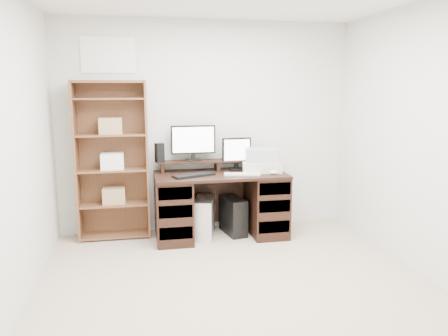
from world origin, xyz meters
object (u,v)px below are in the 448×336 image
object	(u,v)px
desk	(220,204)
tower_silver	(204,218)
monitor_wide	(193,141)
tower_black	(233,216)
printer	(262,167)
monitor_small	(237,152)
bookshelf	(112,159)

from	to	relation	value
desk	tower_silver	size ratio (longest dim) A/B	3.25
monitor_wide	tower_black	distance (m)	1.00
printer	tower_silver	distance (m)	0.90
tower_black	tower_silver	bearing A→B (deg)	176.93
monitor_wide	monitor_small	world-z (taller)	monitor_wide
printer	tower_silver	bearing A→B (deg)	-168.39
bookshelf	tower_black	bearing A→B (deg)	-6.83
desk	printer	world-z (taller)	printer
desk	printer	bearing A→B (deg)	2.24
monitor_small	tower_black	xyz separation A→B (m)	(-0.07, -0.12, -0.74)
desk	monitor_wide	bearing A→B (deg)	140.93
monitor_wide	tower_black	size ratio (longest dim) A/B	1.12
monitor_wide	tower_black	xyz separation A→B (m)	(0.45, -0.18, -0.88)
desk	printer	distance (m)	0.65
monitor_small	desk	bearing A→B (deg)	-148.04
monitor_wide	tower_silver	world-z (taller)	monitor_wide
printer	bookshelf	bearing A→B (deg)	-176.49
tower_silver	bookshelf	world-z (taller)	bookshelf
printer	tower_black	bearing A→B (deg)	-175.01
monitor_small	bookshelf	xyz separation A→B (m)	(-1.44, 0.04, -0.04)
printer	tower_black	world-z (taller)	printer
bookshelf	desk	bearing A→B (deg)	-9.99
printer	monitor_wide	bearing A→B (deg)	174.95
desk	monitor_wide	distance (m)	0.80
monitor_small	printer	xyz separation A→B (m)	(0.27, -0.15, -0.15)
monitor_small	tower_black	bearing A→B (deg)	-122.63
desk	tower_silver	distance (m)	0.25
desk	monitor_small	bearing A→B (deg)	37.08
monitor_wide	printer	world-z (taller)	monitor_wide
monitor_wide	tower_silver	distance (m)	0.91
tower_silver	bookshelf	distance (m)	1.25
tower_black	bookshelf	world-z (taller)	bookshelf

